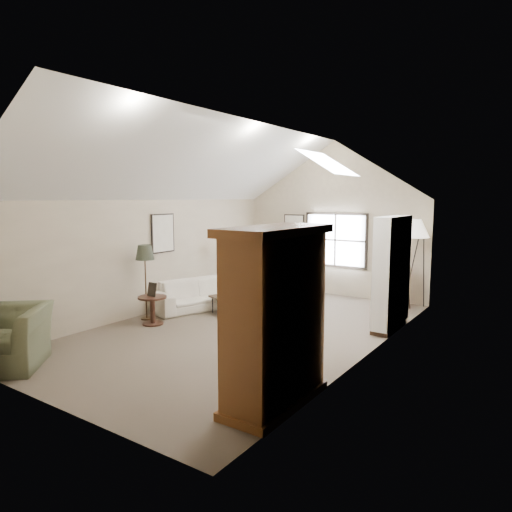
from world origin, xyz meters
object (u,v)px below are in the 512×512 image
Objects in this scene: armchair_far at (274,288)px; side_chair at (393,284)px; sofa at (201,294)px; coffee_table at (226,306)px; side_table at (153,310)px; armoire at (275,317)px.

side_chair reaches higher than armchair_far.
sofa is 0.90m from coffee_table.
side_table is at bearing 46.52° from armchair_far.
armoire reaches higher than coffee_table.
side_chair is (3.73, 2.38, 0.26)m from sofa.
armchair_far is at bearing -37.34° from sofa.
sofa is 1.94× the size of side_chair.
side_chair is (-0.30, 5.64, -0.51)m from armoire.
armoire is 5.01m from armchair_far.
side_table is (-1.29, -2.56, -0.19)m from armchair_far.
coffee_table is (-3.16, 3.06, -0.90)m from armoire.
sofa reaches higher than coffee_table.
armoire is at bearing -110.88° from sofa.
coffee_table is at bearing 135.91° from armoire.
side_table is at bearing -118.71° from coffee_table.
armoire is 2.10× the size of armchair_far.
sofa is at bearing -135.13° from side_chair.
armchair_far is 1.30m from coffee_table.
sofa is 4.43m from side_chair.
side_chair is (3.63, 3.98, 0.31)m from side_table.
side_chair reaches higher than sofa.
side_table is (-3.93, 1.66, -0.81)m from armoire.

